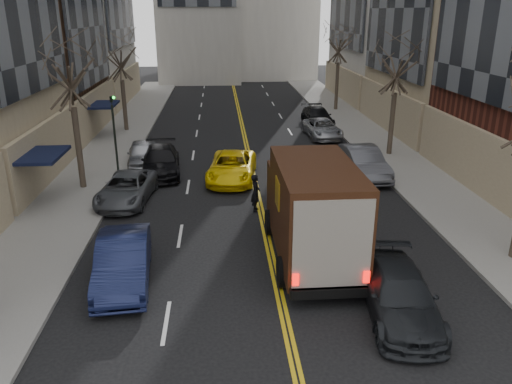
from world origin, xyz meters
TOP-DOWN VIEW (x-y plane):
  - sidewalk_left at (-9.00, 27.00)m, footprint 4.00×66.00m
  - sidewalk_right at (9.00, 27.00)m, footprint 4.00×66.00m
  - tree_lf_mid at (-8.80, 20.00)m, footprint 3.20×3.20m
  - tree_lf_far at (-8.80, 33.00)m, footprint 3.20×3.20m
  - tree_rt_mid at (8.80, 25.00)m, footprint 3.20×3.20m
  - tree_rt_far at (8.80, 40.00)m, footprint 3.20×3.20m
  - traffic_signal at (-7.39, 22.00)m, footprint 0.29×0.26m
  - ups_truck at (1.41, 11.65)m, footprint 2.86×6.90m
  - observer_sedan at (3.40, 7.87)m, footprint 2.48×4.97m
  - taxi at (-1.18, 21.01)m, footprint 3.01×5.42m
  - pedestrian at (-0.24, 16.48)m, footprint 0.49×0.68m
  - parked_lf_b at (-5.10, 10.46)m, footprint 2.10×4.88m
  - parked_lf_c at (-6.27, 18.09)m, footprint 2.63×4.92m
  - parked_lf_d at (-5.10, 22.33)m, footprint 2.50×5.24m
  - parked_lf_e at (-6.30, 23.95)m, footprint 2.20×4.45m
  - parked_rt_a at (5.93, 20.99)m, footprint 2.08×5.12m
  - parked_rt_b at (5.57, 30.10)m, footprint 2.38×4.79m
  - parked_rt_c at (5.94, 33.97)m, footprint 2.14×4.94m

SIDE VIEW (x-z plane):
  - sidewalk_left at x=-9.00m, z-range 0.00..0.15m
  - sidewalk_right at x=9.00m, z-range 0.00..0.15m
  - parked_rt_b at x=5.57m, z-range 0.00..1.31m
  - parked_lf_c at x=-6.27m, z-range 0.00..1.32m
  - observer_sedan at x=3.40m, z-range 0.00..1.39m
  - parked_rt_c at x=5.94m, z-range 0.00..1.41m
  - taxi at x=-1.18m, z-range 0.00..1.43m
  - parked_lf_e at x=-6.30m, z-range 0.00..1.46m
  - parked_lf_d at x=-5.10m, z-range 0.00..1.47m
  - parked_lf_b at x=-5.10m, z-range 0.00..1.56m
  - parked_rt_a at x=5.93m, z-range 0.00..1.65m
  - pedestrian at x=-0.24m, z-range 0.00..1.72m
  - ups_truck at x=1.41m, z-range 0.01..3.78m
  - traffic_signal at x=-7.39m, z-range 0.47..5.17m
  - tree_lf_far at x=-8.80m, z-range 1.97..10.08m
  - tree_rt_mid at x=8.80m, z-range 2.01..10.33m
  - tree_lf_mid at x=-8.80m, z-range 2.14..11.05m
  - tree_rt_far at x=8.80m, z-range 2.19..11.29m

